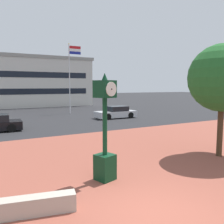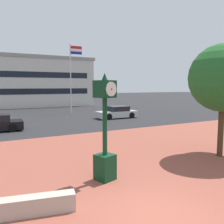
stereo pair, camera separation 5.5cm
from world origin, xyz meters
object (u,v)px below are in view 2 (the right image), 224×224
(flagpole_primary, at_px, (72,72))
(car_street_near, at_px, (117,113))
(civic_building, at_px, (13,82))
(street_clock, at_px, (105,135))
(plaza_tree, at_px, (224,80))

(flagpole_primary, bearing_deg, car_street_near, -68.33)
(civic_building, bearing_deg, street_clock, -91.65)
(plaza_tree, distance_m, civic_building, 37.28)
(civic_building, bearing_deg, flagpole_primary, -71.73)
(street_clock, height_order, plaza_tree, plaza_tree)
(flagpole_primary, distance_m, civic_building, 16.47)
(plaza_tree, height_order, car_street_near, plaza_tree)
(flagpole_primary, bearing_deg, civic_building, 108.27)
(street_clock, relative_size, flagpole_primary, 0.45)
(car_street_near, bearing_deg, street_clock, 149.30)
(car_street_near, xyz_separation_m, civic_building, (-7.81, 22.30, 3.57))
(plaza_tree, distance_m, flagpole_primary, 21.32)
(street_clock, xyz_separation_m, flagpole_primary, (6.22, 21.36, 3.43))
(car_street_near, height_order, flagpole_primary, flagpole_primary)
(street_clock, height_order, flagpole_primary, flagpole_primary)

